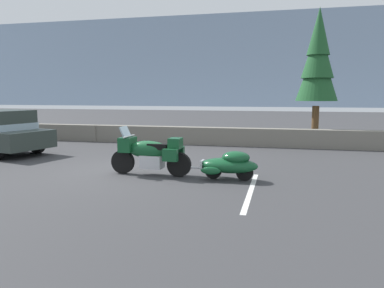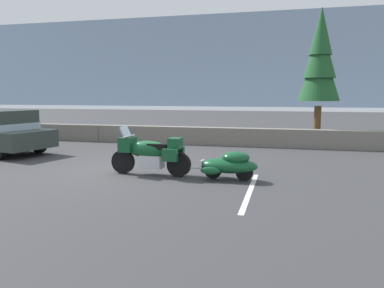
% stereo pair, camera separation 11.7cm
% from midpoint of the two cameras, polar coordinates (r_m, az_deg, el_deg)
% --- Properties ---
extents(ground_plane, '(80.00, 80.00, 0.00)m').
position_cam_midpoint_polar(ground_plane, '(11.16, -9.73, -3.96)').
color(ground_plane, '#38383A').
extents(stone_guard_wall, '(24.00, 0.58, 0.77)m').
position_cam_midpoint_polar(stone_guard_wall, '(16.68, -0.37, 1.31)').
color(stone_guard_wall, slate).
rests_on(stone_guard_wall, ground).
extents(distant_ridgeline, '(240.00, 80.00, 16.00)m').
position_cam_midpoint_polar(distant_ridgeline, '(106.28, 11.94, 10.58)').
color(distant_ridgeline, '#7F93AD').
rests_on(distant_ridgeline, ground).
extents(touring_motorcycle, '(2.31, 0.78, 1.33)m').
position_cam_midpoint_polar(touring_motorcycle, '(10.33, -6.09, -1.32)').
color(touring_motorcycle, black).
rests_on(touring_motorcycle, ground).
extents(car_shaped_trailer, '(2.21, 0.80, 0.76)m').
position_cam_midpoint_polar(car_shaped_trailer, '(9.77, 6.00, -3.09)').
color(car_shaped_trailer, black).
rests_on(car_shaped_trailer, ground).
extents(pine_tree_tall, '(1.78, 1.78, 5.89)m').
position_cam_midpoint_polar(pine_tree_tall, '(17.38, 19.09, 12.06)').
color(pine_tree_tall, brown).
rests_on(pine_tree_tall, ground).
extents(parking_stripe_marker, '(0.12, 3.60, 0.01)m').
position_cam_midpoint_polar(parking_stripe_marker, '(8.80, 9.19, -7.06)').
color(parking_stripe_marker, silver).
rests_on(parking_stripe_marker, ground).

